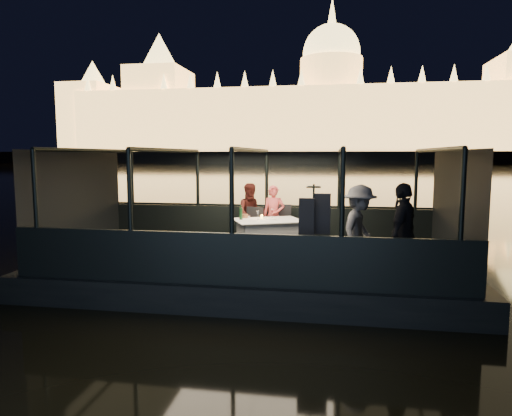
% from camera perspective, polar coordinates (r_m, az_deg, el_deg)
% --- Properties ---
extents(river_water, '(500.00, 500.00, 0.00)m').
position_cam_1_polar(river_water, '(89.39, 8.60, 4.79)').
color(river_water, black).
rests_on(river_water, ground).
extents(boat_hull, '(8.60, 4.40, 1.00)m').
position_cam_1_polar(boat_hull, '(9.86, -0.39, -9.25)').
color(boat_hull, black).
rests_on(boat_hull, river_water).
extents(boat_deck, '(8.00, 4.00, 0.04)m').
position_cam_1_polar(boat_deck, '(9.74, -0.40, -6.54)').
color(boat_deck, black).
rests_on(boat_deck, boat_hull).
extents(gunwale_port, '(8.00, 0.08, 0.90)m').
position_cam_1_polar(gunwale_port, '(11.59, 1.32, -2.05)').
color(gunwale_port, black).
rests_on(gunwale_port, boat_deck).
extents(gunwale_starboard, '(8.00, 0.08, 0.90)m').
position_cam_1_polar(gunwale_starboard, '(7.72, -3.00, -6.45)').
color(gunwale_starboard, black).
rests_on(gunwale_starboard, boat_deck).
extents(cabin_glass_port, '(8.00, 0.02, 1.40)m').
position_cam_1_polar(cabin_glass_port, '(11.47, 1.34, 3.64)').
color(cabin_glass_port, '#99B2B2').
rests_on(cabin_glass_port, gunwale_port).
extents(cabin_glass_starboard, '(8.00, 0.02, 1.40)m').
position_cam_1_polar(cabin_glass_starboard, '(7.54, -3.05, 2.09)').
color(cabin_glass_starboard, '#99B2B2').
rests_on(cabin_glass_starboard, gunwale_starboard).
extents(cabin_roof_glass, '(8.00, 4.00, 0.02)m').
position_cam_1_polar(cabin_roof_glass, '(9.48, -0.41, 7.25)').
color(cabin_roof_glass, '#99B2B2').
rests_on(cabin_roof_glass, boat_deck).
extents(end_wall_fore, '(0.02, 4.00, 2.30)m').
position_cam_1_polar(end_wall_fore, '(10.96, -21.46, 0.68)').
color(end_wall_fore, black).
rests_on(end_wall_fore, boat_deck).
extents(end_wall_aft, '(0.02, 4.00, 2.30)m').
position_cam_1_polar(end_wall_aft, '(9.68, 23.60, -0.13)').
color(end_wall_aft, black).
rests_on(end_wall_aft, boat_deck).
extents(canopy_ribs, '(8.00, 4.00, 2.30)m').
position_cam_1_polar(canopy_ribs, '(9.54, -0.40, 0.32)').
color(canopy_ribs, black).
rests_on(canopy_ribs, boat_deck).
extents(embankment, '(400.00, 140.00, 6.00)m').
position_cam_1_polar(embankment, '(219.35, 9.25, 6.07)').
color(embankment, '#423D33').
rests_on(embankment, ground).
extents(parliament_building, '(220.00, 32.00, 60.00)m').
position_cam_1_polar(parliament_building, '(186.21, 9.33, 14.63)').
color(parliament_building, '#F2D18C').
rests_on(parliament_building, embankment).
extents(dining_table_central, '(1.76, 1.56, 0.77)m').
position_cam_1_polar(dining_table_central, '(10.21, 1.49, -3.60)').
color(dining_table_central, silver).
rests_on(dining_table_central, boat_deck).
extents(chair_port_left, '(0.58, 0.58, 0.95)m').
position_cam_1_polar(chair_port_left, '(10.75, -0.31, -2.73)').
color(chair_port_left, black).
rests_on(chair_port_left, boat_deck).
extents(chair_port_right, '(0.48, 0.48, 1.00)m').
position_cam_1_polar(chair_port_right, '(10.86, 3.08, -2.65)').
color(chair_port_right, black).
rests_on(chair_port_right, boat_deck).
extents(coat_stand, '(0.50, 0.41, 1.70)m').
position_cam_1_polar(coat_stand, '(8.00, 7.16, -2.75)').
color(coat_stand, black).
rests_on(coat_stand, boat_deck).
extents(person_woman_coral, '(0.54, 0.37, 1.48)m').
position_cam_1_polar(person_woman_coral, '(11.01, 2.22, -0.93)').
color(person_woman_coral, '#D9504F').
rests_on(person_woman_coral, boat_deck).
extents(person_man_maroon, '(0.87, 0.77, 1.52)m').
position_cam_1_polar(person_man_maroon, '(11.15, -0.57, -0.84)').
color(person_man_maroon, '#421612').
rests_on(person_man_maroon, boat_deck).
extents(passenger_stripe, '(0.94, 1.22, 1.67)m').
position_cam_1_polar(passenger_stripe, '(8.53, 12.78, -2.62)').
color(passenger_stripe, silver).
rests_on(passenger_stripe, boat_deck).
extents(passenger_dark, '(0.81, 1.11, 1.74)m').
position_cam_1_polar(passenger_dark, '(8.15, 17.88, -3.20)').
color(passenger_dark, black).
rests_on(passenger_dark, boat_deck).
extents(wine_bottle, '(0.08, 0.08, 0.33)m').
position_cam_1_polar(wine_bottle, '(10.17, -1.90, -0.62)').
color(wine_bottle, '#14381B').
rests_on(wine_bottle, dining_table_central).
extents(bread_basket, '(0.26, 0.26, 0.08)m').
position_cam_1_polar(bread_basket, '(10.49, -1.55, -1.00)').
color(bread_basket, brown).
rests_on(bread_basket, dining_table_central).
extents(amber_candle, '(0.06, 0.06, 0.08)m').
position_cam_1_polar(amber_candle, '(10.33, 0.71, -1.12)').
color(amber_candle, yellow).
rests_on(amber_candle, dining_table_central).
extents(plate_near, '(0.32, 0.32, 0.02)m').
position_cam_1_polar(plate_near, '(10.24, 1.87, -1.37)').
color(plate_near, white).
rests_on(plate_near, dining_table_central).
extents(plate_far, '(0.30, 0.30, 0.01)m').
position_cam_1_polar(plate_far, '(10.66, -1.37, -1.05)').
color(plate_far, white).
rests_on(plate_far, dining_table_central).
extents(wine_glass_white, '(0.07, 0.07, 0.19)m').
position_cam_1_polar(wine_glass_white, '(10.21, -1.86, -0.90)').
color(wine_glass_white, silver).
rests_on(wine_glass_white, dining_table_central).
extents(wine_glass_red, '(0.07, 0.07, 0.21)m').
position_cam_1_polar(wine_glass_red, '(10.44, 2.03, -0.74)').
color(wine_glass_red, silver).
rests_on(wine_glass_red, dining_table_central).
extents(wine_glass_empty, '(0.09, 0.09, 0.20)m').
position_cam_1_polar(wine_glass_empty, '(10.09, 0.22, -0.99)').
color(wine_glass_empty, white).
rests_on(wine_glass_empty, dining_table_central).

